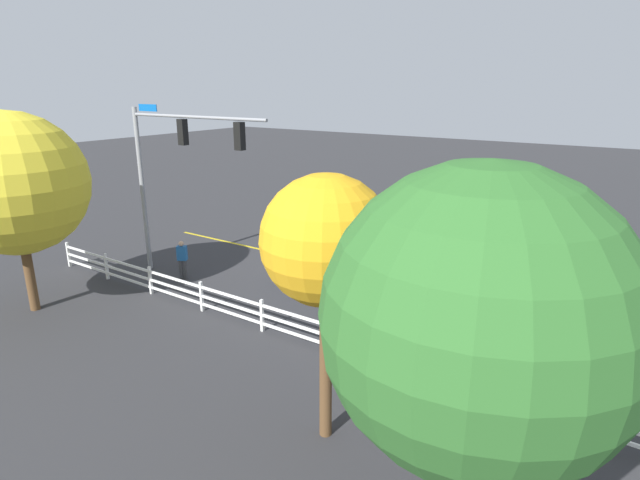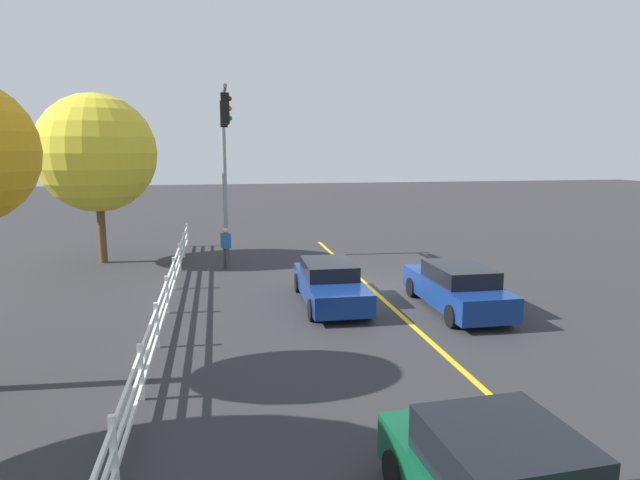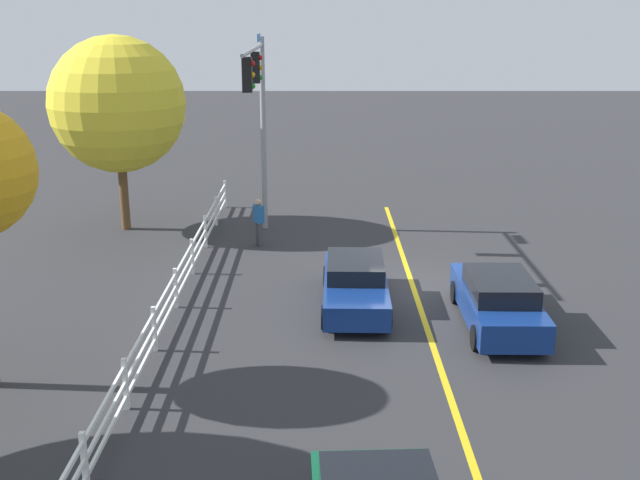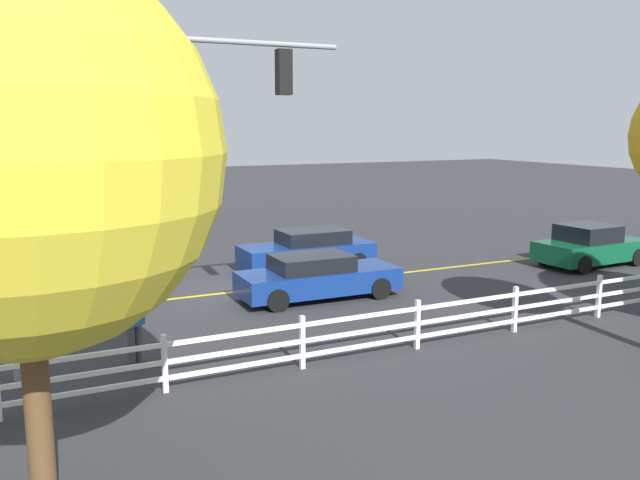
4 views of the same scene
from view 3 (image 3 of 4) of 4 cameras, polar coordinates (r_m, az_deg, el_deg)
ground_plane at (r=23.37m, az=6.93°, el=-3.56°), size 120.00×120.00×0.00m
lane_center_stripe at (r=19.69m, az=8.29°, el=-7.55°), size 28.00×0.16×0.01m
signal_assembly at (r=26.64m, az=-4.59°, el=10.26°), size 7.24×0.38×7.25m
car_0 at (r=20.81m, az=13.00°, el=-4.38°), size 4.73×1.89×1.43m
car_2 at (r=21.65m, az=2.63°, el=-3.26°), size 4.80×1.93×1.33m
pedestrian at (r=27.24m, az=-4.56°, el=1.48°), size 0.48×0.43×1.69m
white_rail_fence at (r=20.58m, az=-11.35°, el=-4.82°), size 26.10×0.10×1.15m
tree_2 at (r=29.51m, az=-14.76°, el=9.67°), size 4.98×4.98×7.22m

